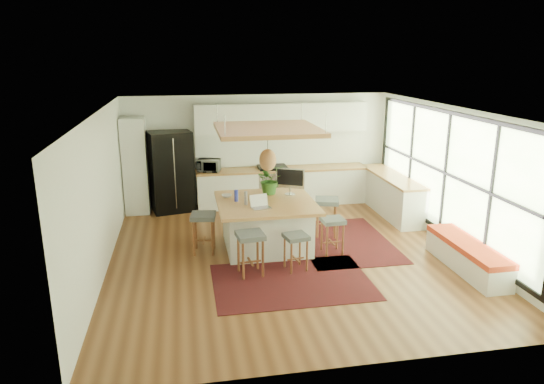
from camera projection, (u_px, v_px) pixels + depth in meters
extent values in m
plane|color=#5B321A|center=(287.00, 255.00, 9.28)|extent=(7.00, 7.00, 0.00)
plane|color=white|center=(288.00, 111.00, 8.54)|extent=(7.00, 7.00, 0.00)
plane|color=white|center=(258.00, 150.00, 12.22)|extent=(6.50, 0.00, 6.50)
plane|color=white|center=(352.00, 264.00, 5.60)|extent=(6.50, 0.00, 6.50)
plane|color=white|center=(101.00, 195.00, 8.35)|extent=(0.00, 7.00, 7.00)
plane|color=white|center=(453.00, 178.00, 9.47)|extent=(0.00, 7.00, 7.00)
cube|color=silver|center=(135.00, 166.00, 11.47)|extent=(0.55, 0.60, 2.25)
cube|color=silver|center=(282.00, 187.00, 12.26)|extent=(4.20, 0.60, 0.88)
cube|color=#A26B39|center=(282.00, 169.00, 12.14)|extent=(4.24, 0.64, 0.05)
cube|color=white|center=(280.00, 149.00, 12.30)|extent=(4.20, 0.02, 0.80)
cube|color=silver|center=(282.00, 118.00, 11.93)|extent=(4.20, 0.34, 0.70)
cube|color=silver|center=(392.00, 195.00, 11.56)|extent=(0.60, 2.50, 0.88)
cube|color=#A26B39|center=(393.00, 176.00, 11.43)|extent=(0.64, 2.54, 0.05)
cube|color=black|center=(292.00, 282.00, 8.17)|extent=(2.60, 1.80, 0.01)
cube|color=black|center=(343.00, 241.00, 9.93)|extent=(1.80, 2.60, 0.01)
imported|color=#A5A5AA|center=(209.00, 164.00, 11.76)|extent=(0.58, 0.41, 0.36)
imported|color=#1E4C19|center=(270.00, 183.00, 9.86)|extent=(0.75, 0.77, 0.46)
imported|color=silver|center=(227.00, 196.00, 9.68)|extent=(0.20, 0.20, 0.05)
cylinder|color=#323DC9|center=(237.00, 197.00, 9.38)|extent=(0.07, 0.07, 0.19)
cylinder|color=silver|center=(246.00, 200.00, 9.17)|extent=(0.07, 0.07, 0.19)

